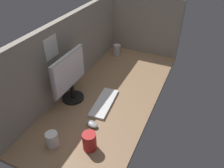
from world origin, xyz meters
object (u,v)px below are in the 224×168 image
object	(u,v)px
monitor	(70,76)
mug_ceramic_white	(52,139)
keyboard	(104,103)
mug_red_plastic	(89,141)
mug_steel	(117,50)
mouse	(92,124)

from	to	relation	value
monitor	mug_ceramic_white	xyz separation A→B (cm)	(-46.66, -14.81, -17.37)
mug_ceramic_white	keyboard	bearing A→B (deg)	-13.66
mug_red_plastic	mug_steel	world-z (taller)	mug_red_plastic
monitor	mouse	xyz separation A→B (cm)	(-21.13, -30.19, -20.88)
monitor	keyboard	bearing A→B (deg)	-80.41
monitor	mug_red_plastic	xyz separation A→B (cm)	(-38.85, -38.12, -16.25)
keyboard	mouse	xyz separation A→B (cm)	(-25.74, -2.92, 0.70)
monitor	mug_steel	world-z (taller)	monitor
mug_ceramic_white	monitor	bearing A→B (deg)	17.61
mug_red_plastic	mug_ceramic_white	size ratio (longest dim) A/B	1.22
keyboard	mug_ceramic_white	size ratio (longest dim) A/B	3.55
mug_red_plastic	monitor	bearing A→B (deg)	44.46
mouse	monitor	bearing A→B (deg)	71.90
mug_red_plastic	keyboard	bearing A→B (deg)	14.02
mug_steel	monitor	bearing A→B (deg)	177.84
mouse	mug_ceramic_white	bearing A→B (deg)	165.82
mouse	mug_ceramic_white	distance (cm)	30.01
mouse	mug_ceramic_white	size ratio (longest dim) A/B	0.92
keyboard	mouse	distance (cm)	25.91
mug_ceramic_white	mouse	bearing A→B (deg)	-31.07
monitor	mug_red_plastic	world-z (taller)	monitor
mouse	mug_steel	bearing A→B (deg)	30.94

